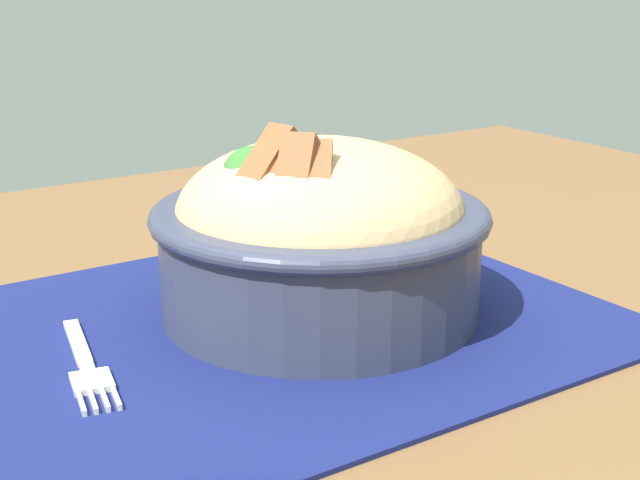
% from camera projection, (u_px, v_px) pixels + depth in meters
% --- Properties ---
extents(table, '(1.35, 0.87, 0.72)m').
position_uv_depth(table, '(222.00, 413.00, 0.62)').
color(table, brown).
rests_on(table, ground_plane).
extents(placemat, '(0.46, 0.34, 0.00)m').
position_uv_depth(placemat, '(250.00, 330.00, 0.59)').
color(placemat, '#11194C').
rests_on(placemat, table).
extents(bowl, '(0.22, 0.22, 0.13)m').
position_uv_depth(bowl, '(319.00, 233.00, 0.60)').
color(bowl, '#2D3347').
rests_on(bowl, placemat).
extents(fork, '(0.04, 0.13, 0.00)m').
position_uv_depth(fork, '(86.00, 367.00, 0.53)').
color(fork, silver).
rests_on(fork, placemat).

